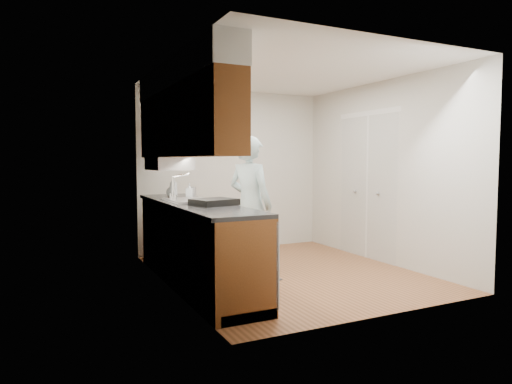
% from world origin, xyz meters
% --- Properties ---
extents(floor, '(3.50, 3.50, 0.00)m').
position_xyz_m(floor, '(0.00, 0.00, 0.00)').
color(floor, '#9A603A').
rests_on(floor, ground).
extents(ceiling, '(3.50, 3.50, 0.00)m').
position_xyz_m(ceiling, '(0.00, 0.00, 2.50)').
color(ceiling, white).
rests_on(ceiling, wall_left).
extents(wall_left, '(0.02, 3.50, 2.50)m').
position_xyz_m(wall_left, '(-1.50, 0.00, 1.25)').
color(wall_left, beige).
rests_on(wall_left, floor).
extents(wall_right, '(0.02, 3.50, 2.50)m').
position_xyz_m(wall_right, '(1.50, 0.00, 1.25)').
color(wall_right, beige).
rests_on(wall_right, floor).
extents(wall_back, '(3.00, 0.02, 2.50)m').
position_xyz_m(wall_back, '(0.00, 1.75, 1.25)').
color(wall_back, beige).
rests_on(wall_back, floor).
extents(counter, '(0.64, 2.80, 1.30)m').
position_xyz_m(counter, '(-1.20, -0.00, 0.49)').
color(counter, brown).
rests_on(counter, floor).
extents(upper_cabinets, '(0.47, 2.80, 1.21)m').
position_xyz_m(upper_cabinets, '(-1.33, 0.05, 1.95)').
color(upper_cabinets, brown).
rests_on(upper_cabinets, wall_left).
extents(closet_door, '(0.02, 1.22, 2.05)m').
position_xyz_m(closet_door, '(1.49, 0.30, 1.02)').
color(closet_door, white).
rests_on(closet_door, wall_right).
extents(floor_mat, '(0.47, 0.79, 0.01)m').
position_xyz_m(floor_mat, '(-0.46, 0.12, 0.01)').
color(floor_mat, '#59595B').
rests_on(floor_mat, floor).
extents(person, '(0.70, 0.81, 1.92)m').
position_xyz_m(person, '(-0.46, 0.12, 0.98)').
color(person, '#A4C2C7').
rests_on(person, floor_mat).
extents(soap_bottle_a, '(0.13, 0.13, 0.27)m').
position_xyz_m(soap_bottle_a, '(-1.23, 0.81, 1.07)').
color(soap_bottle_a, silver).
rests_on(soap_bottle_a, counter).
extents(soap_bottle_b, '(0.11, 0.11, 0.18)m').
position_xyz_m(soap_bottle_b, '(-1.06, 0.65, 1.03)').
color(soap_bottle_b, silver).
rests_on(soap_bottle_b, counter).
extents(soap_bottle_c, '(0.19, 0.19, 0.17)m').
position_xyz_m(soap_bottle_c, '(-1.23, 0.91, 1.03)').
color(soap_bottle_c, silver).
rests_on(soap_bottle_c, counter).
extents(steel_can, '(0.07, 0.07, 0.13)m').
position_xyz_m(steel_can, '(-0.97, 0.78, 1.01)').
color(steel_can, '#A5A5AA').
rests_on(steel_can, counter).
extents(dish_rack, '(0.50, 0.46, 0.07)m').
position_xyz_m(dish_rack, '(-1.12, -0.38, 0.97)').
color(dish_rack, black).
rests_on(dish_rack, counter).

